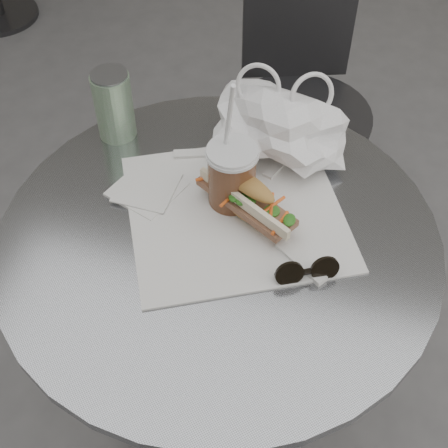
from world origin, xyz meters
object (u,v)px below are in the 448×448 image
(iced_coffee, at_px, (232,175))
(drink_can, at_px, (114,105))
(chair_far, at_px, (296,142))
(cafe_table, at_px, (219,320))
(sunglasses, at_px, (307,272))
(banh_mi, at_px, (247,198))

(iced_coffee, bearing_deg, drink_can, 156.42)
(chair_far, relative_size, drink_can, 5.21)
(cafe_table, xyz_separation_m, chair_far, (0.02, 0.73, -0.14))
(chair_far, distance_m, iced_coffee, 0.81)
(chair_far, height_order, iced_coffee, iced_coffee)
(cafe_table, distance_m, sunglasses, 0.34)
(cafe_table, relative_size, chair_far, 1.04)
(cafe_table, distance_m, iced_coffee, 0.35)
(chair_far, height_order, sunglasses, sunglasses)
(chair_far, height_order, banh_mi, banh_mi)
(chair_far, bearing_deg, banh_mi, 72.06)
(drink_can, bearing_deg, chair_far, 62.15)
(chair_far, height_order, drink_can, drink_can)
(iced_coffee, distance_m, drink_can, 0.29)
(sunglasses, bearing_deg, iced_coffee, 114.44)
(chair_far, relative_size, iced_coffee, 2.78)
(drink_can, bearing_deg, sunglasses, -30.35)
(cafe_table, height_order, banh_mi, banh_mi)
(chair_far, xyz_separation_m, banh_mi, (0.01, -0.68, 0.45))
(banh_mi, distance_m, sunglasses, 0.17)
(banh_mi, relative_size, iced_coffee, 0.94)
(cafe_table, relative_size, iced_coffee, 2.89)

